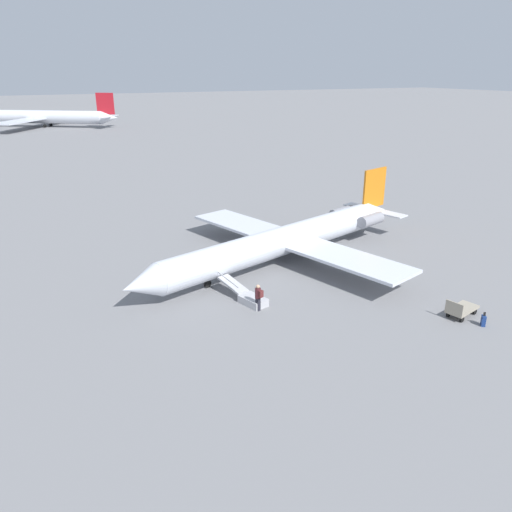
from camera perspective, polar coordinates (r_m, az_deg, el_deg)
ground_plane at (r=38.90m, az=2.86°, el=-0.70°), size 600.00×600.00×0.00m
airplane_main at (r=38.87m, az=3.76°, el=1.98°), size 26.82×20.86×5.81m
airplane_taxiing_distant at (r=146.06m, az=-23.84°, el=14.36°), size 39.82×31.79×8.60m
boarding_stairs at (r=32.14m, az=-0.82°, el=-4.74°), size 2.12×4.13×1.53m
passenger at (r=30.81m, az=0.27°, el=-4.57°), size 0.42×0.56×1.74m
luggage_cart at (r=32.81m, az=22.40°, el=-5.65°), size 2.40×1.61×1.22m
suitcase at (r=32.21m, az=24.55°, el=-6.73°), size 0.39×0.42×0.88m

